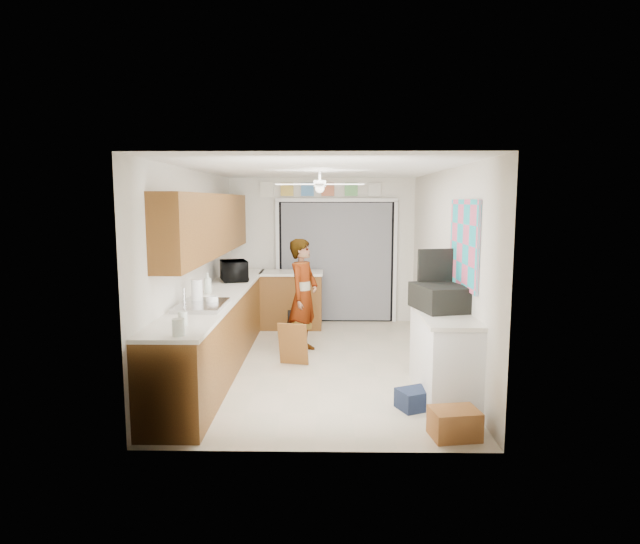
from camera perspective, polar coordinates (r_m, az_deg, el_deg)
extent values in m
plane|color=#BEB299|center=(7.11, -0.05, -9.66)|extent=(5.00, 5.00, 0.00)
plane|color=white|center=(6.79, -0.06, 10.90)|extent=(5.00, 5.00, 0.00)
plane|color=beige|center=(9.32, 0.21, 2.33)|extent=(3.20, 0.00, 3.20)
plane|color=beige|center=(4.37, -0.62, -3.76)|extent=(3.20, 0.00, 3.20)
plane|color=beige|center=(7.05, -13.17, 0.40)|extent=(0.00, 5.00, 5.00)
plane|color=beige|center=(7.00, 13.16, 0.35)|extent=(0.00, 5.00, 5.00)
cube|color=brown|center=(7.13, -10.62, -5.99)|extent=(0.60, 4.80, 0.90)
cube|color=white|center=(7.03, -10.64, -2.27)|extent=(0.62, 4.80, 0.04)
cube|color=brown|center=(7.16, -11.67, 4.97)|extent=(0.32, 4.00, 0.80)
cube|color=silver|center=(6.06, -12.53, -3.56)|extent=(0.50, 0.76, 0.06)
cylinder|color=silver|center=(6.09, -14.29, -2.65)|extent=(0.03, 0.03, 0.22)
cube|color=brown|center=(8.96, -3.03, -3.07)|extent=(1.00, 0.60, 0.90)
cube|color=white|center=(8.89, -3.06, -0.09)|extent=(1.04, 0.64, 0.04)
cube|color=black|center=(9.32, 1.75, 1.08)|extent=(2.00, 0.06, 2.10)
cube|color=gray|center=(9.28, 1.75, 1.05)|extent=(1.90, 0.03, 2.05)
cube|color=white|center=(9.33, -4.53, 1.07)|extent=(0.06, 0.04, 2.10)
cube|color=white|center=(9.36, 8.01, 1.04)|extent=(0.06, 0.04, 2.10)
cube|color=white|center=(9.22, 1.78, 7.68)|extent=(2.10, 0.04, 0.06)
cube|color=gold|center=(9.28, -3.54, 8.78)|extent=(0.22, 0.02, 0.22)
cube|color=#4A87C7|center=(9.26, -1.35, 8.79)|extent=(0.22, 0.02, 0.22)
cube|color=#C26949|center=(9.25, 0.84, 8.79)|extent=(0.22, 0.02, 0.22)
cube|color=#66B265|center=(9.26, 3.34, 8.78)|extent=(0.22, 0.02, 0.22)
cube|color=silver|center=(9.29, 5.84, 8.75)|extent=(0.22, 0.02, 0.22)
cube|color=silver|center=(9.32, -5.71, 8.75)|extent=(0.22, 0.02, 0.26)
cube|color=white|center=(5.95, 13.00, -8.79)|extent=(0.50, 1.40, 0.90)
cube|color=white|center=(5.84, 13.04, -4.36)|extent=(0.54, 1.44, 0.04)
cube|color=#DF5278|center=(5.98, 15.10, 2.93)|extent=(0.03, 1.15, 0.95)
cube|color=white|center=(6.99, -0.03, 9.33)|extent=(1.14, 1.14, 0.24)
imported|color=black|center=(7.96, -9.12, 0.14)|extent=(0.51, 0.62, 0.30)
imported|color=silver|center=(6.92, -11.89, -1.14)|extent=(0.12, 0.12, 0.27)
imported|color=white|center=(6.14, -11.43, -3.04)|extent=(0.15, 0.15, 0.11)
cylinder|color=silver|center=(4.85, -14.87, -5.73)|extent=(0.11, 0.11, 0.15)
cylinder|color=silver|center=(5.25, -14.43, -4.80)|extent=(0.11, 0.11, 0.13)
cylinder|color=white|center=(6.25, -13.01, -2.07)|extent=(0.14, 0.14, 0.28)
cube|color=black|center=(5.92, 12.66, -2.65)|extent=(0.62, 0.73, 0.27)
cube|color=yellow|center=(5.94, 12.63, -3.70)|extent=(0.57, 0.67, 0.02)
cube|color=black|center=(6.16, 12.18, 0.12)|extent=(0.41, 0.13, 0.50)
cube|color=#A16132|center=(5.12, 14.15, -15.39)|extent=(0.46, 0.38, 0.26)
cube|color=#161F38|center=(5.69, 10.07, -13.21)|extent=(0.41, 0.39, 0.20)
cube|color=brown|center=(6.93, -2.89, -7.68)|extent=(0.40, 0.23, 0.56)
imported|color=white|center=(7.46, -1.80, -2.54)|extent=(0.58, 0.68, 1.59)
cube|color=black|center=(8.17, -2.82, -5.64)|extent=(0.32, 0.63, 0.48)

